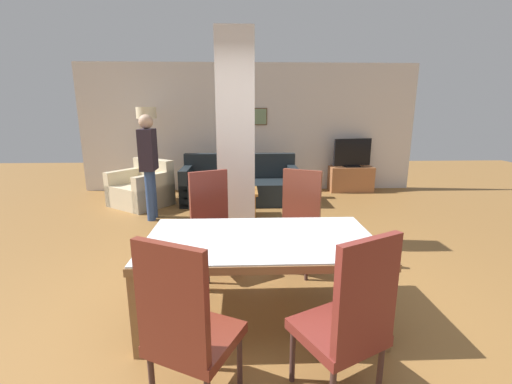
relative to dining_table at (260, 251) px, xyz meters
name	(u,v)px	position (x,y,z in m)	size (l,w,h in m)	color
ground_plane	(260,315)	(0.00, 0.00, -0.60)	(18.00, 18.00, 0.00)	brown
back_wall	(249,128)	(0.00, 4.87, 0.76)	(7.20, 0.09, 2.70)	silver
divider_pillar	(236,141)	(-0.23, 1.76, 0.75)	(0.47, 0.35, 2.70)	silver
dining_table	(260,251)	(0.00, 0.00, 0.00)	(1.90, 1.05, 0.72)	olive
dining_chair_far_right	(298,218)	(0.47, 0.95, -0.03)	(0.62, 0.62, 1.10)	brown
dining_chair_far_left	(213,220)	(-0.47, 0.92, -0.03)	(0.62, 0.62, 1.10)	maroon
dining_chair_near_right	(349,318)	(0.47, -0.92, -0.03)	(0.62, 0.62, 1.10)	maroon
dining_chair_near_left	(186,326)	(-0.47, -0.95, -0.03)	(0.62, 0.62, 1.10)	maroon
sofa	(240,186)	(-0.20, 3.81, -0.29)	(2.18, 0.88, 0.90)	black
armchair	(142,190)	(-2.02, 3.64, -0.31)	(1.26, 1.24, 0.83)	beige
coffee_table	(234,203)	(-0.30, 2.81, -0.36)	(0.79, 0.60, 0.46)	#A96D31
bottle	(239,182)	(-0.21, 2.89, -0.02)	(0.08, 0.08, 0.29)	#194C23
tv_stand	(351,179)	(2.21, 4.59, -0.32)	(0.93, 0.40, 0.54)	#A6633A
tv_screen	(352,153)	(2.21, 4.59, 0.24)	(0.84, 0.26, 0.61)	black
floor_lamp	(147,121)	(-2.03, 4.32, 0.93)	(0.39, 0.39, 1.79)	#B7B7BC
standing_person	(149,160)	(-1.63, 2.78, 0.37)	(0.23, 0.38, 1.67)	navy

